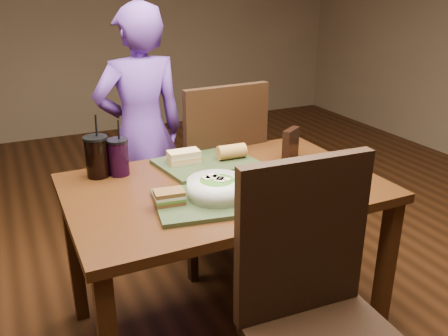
{
  "coord_description": "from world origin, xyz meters",
  "views": [
    {
      "loc": [
        -0.79,
        -1.66,
        1.54
      ],
      "look_at": [
        0.0,
        0.0,
        0.82
      ],
      "focal_mm": 38.0,
      "sensor_mm": 36.0,
      "label": 1
    }
  ],
  "objects_px": {
    "chair_far": "(218,169)",
    "sandwich_far": "(184,157)",
    "sandwich_near": "(169,197)",
    "salad_bowl": "(217,187)",
    "cup_cola": "(97,156)",
    "dining_table": "(224,203)",
    "tray_near": "(211,201)",
    "chip_bag": "(291,144)",
    "baguette_far": "(231,152)",
    "cup_berry": "(119,157)",
    "soup_bowl": "(319,182)",
    "diner": "(142,133)",
    "tray_far": "(205,163)",
    "baguette_near": "(250,196)",
    "chair_near": "(319,310)"
  },
  "relations": [
    {
      "from": "chair_far",
      "to": "sandwich_far",
      "type": "relative_size",
      "value": 7.32
    },
    {
      "from": "sandwich_near",
      "to": "sandwich_far",
      "type": "xyz_separation_m",
      "value": [
        0.2,
        0.38,
        0.0
      ]
    },
    {
      "from": "salad_bowl",
      "to": "cup_cola",
      "type": "distance_m",
      "value": 0.58
    },
    {
      "from": "dining_table",
      "to": "tray_near",
      "type": "height_order",
      "value": "tray_near"
    },
    {
      "from": "chair_far",
      "to": "chip_bag",
      "type": "xyz_separation_m",
      "value": [
        0.2,
        -0.39,
        0.23
      ]
    },
    {
      "from": "tray_near",
      "to": "baguette_far",
      "type": "height_order",
      "value": "baguette_far"
    },
    {
      "from": "chair_far",
      "to": "cup_berry",
      "type": "relative_size",
      "value": 4.26
    },
    {
      "from": "dining_table",
      "to": "salad_bowl",
      "type": "xyz_separation_m",
      "value": [
        -0.1,
        -0.14,
        0.15
      ]
    },
    {
      "from": "chair_far",
      "to": "tray_near",
      "type": "distance_m",
      "value": 0.78
    },
    {
      "from": "salad_bowl",
      "to": "soup_bowl",
      "type": "distance_m",
      "value": 0.43
    },
    {
      "from": "salad_bowl",
      "to": "cup_cola",
      "type": "height_order",
      "value": "cup_cola"
    },
    {
      "from": "chair_far",
      "to": "cup_cola",
      "type": "relative_size",
      "value": 3.8
    },
    {
      "from": "chair_far",
      "to": "tray_near",
      "type": "bearing_deg",
      "value": -116.67
    },
    {
      "from": "diner",
      "to": "tray_far",
      "type": "xyz_separation_m",
      "value": [
        0.11,
        -0.68,
        0.03
      ]
    },
    {
      "from": "chip_bag",
      "to": "dining_table",
      "type": "bearing_deg",
      "value": 165.37
    },
    {
      "from": "salad_bowl",
      "to": "baguette_near",
      "type": "xyz_separation_m",
      "value": [
        0.09,
        -0.11,
        -0.01
      ]
    },
    {
      "from": "dining_table",
      "to": "cup_berry",
      "type": "relative_size",
      "value": 5.17
    },
    {
      "from": "chair_near",
      "to": "dining_table",
      "type": "bearing_deg",
      "value": 90.2
    },
    {
      "from": "sandwich_near",
      "to": "salad_bowl",
      "type": "bearing_deg",
      "value": -5.22
    },
    {
      "from": "chair_near",
      "to": "baguette_far",
      "type": "xyz_separation_m",
      "value": [
        0.14,
        0.91,
        0.21
      ]
    },
    {
      "from": "chair_near",
      "to": "tray_far",
      "type": "relative_size",
      "value": 2.52
    },
    {
      "from": "salad_bowl",
      "to": "cup_cola",
      "type": "relative_size",
      "value": 0.83
    },
    {
      "from": "chair_far",
      "to": "chip_bag",
      "type": "relative_size",
      "value": 7.1
    },
    {
      "from": "dining_table",
      "to": "chair_near",
      "type": "bearing_deg",
      "value": -89.8
    },
    {
      "from": "sandwich_near",
      "to": "baguette_near",
      "type": "bearing_deg",
      "value": -24.01
    },
    {
      "from": "sandwich_near",
      "to": "baguette_near",
      "type": "distance_m",
      "value": 0.3
    },
    {
      "from": "salad_bowl",
      "to": "baguette_near",
      "type": "height_order",
      "value": "salad_bowl"
    },
    {
      "from": "tray_near",
      "to": "sandwich_far",
      "type": "xyz_separation_m",
      "value": [
        0.05,
        0.41,
        0.04
      ]
    },
    {
      "from": "sandwich_near",
      "to": "cup_cola",
      "type": "xyz_separation_m",
      "value": [
        -0.18,
        0.43,
        0.05
      ]
    },
    {
      "from": "dining_table",
      "to": "chip_bag",
      "type": "height_order",
      "value": "chip_bag"
    },
    {
      "from": "soup_bowl",
      "to": "tray_far",
      "type": "bearing_deg",
      "value": 123.93
    },
    {
      "from": "sandwich_far",
      "to": "cup_cola",
      "type": "bearing_deg",
      "value": 173.3
    },
    {
      "from": "sandwich_near",
      "to": "baguette_far",
      "type": "relative_size",
      "value": 0.87
    },
    {
      "from": "dining_table",
      "to": "cup_cola",
      "type": "distance_m",
      "value": 0.58
    },
    {
      "from": "soup_bowl",
      "to": "baguette_near",
      "type": "relative_size",
      "value": 1.82
    },
    {
      "from": "dining_table",
      "to": "chair_far",
      "type": "distance_m",
      "value": 0.57
    },
    {
      "from": "tray_far",
      "to": "chair_near",
      "type": "bearing_deg",
      "value": -90.96
    },
    {
      "from": "dining_table",
      "to": "soup_bowl",
      "type": "distance_m",
      "value": 0.41
    },
    {
      "from": "baguette_far",
      "to": "cup_berry",
      "type": "height_order",
      "value": "cup_berry"
    },
    {
      "from": "sandwich_near",
      "to": "chair_far",
      "type": "bearing_deg",
      "value": 52.61
    },
    {
      "from": "chair_near",
      "to": "chip_bag",
      "type": "distance_m",
      "value": 0.95
    },
    {
      "from": "salad_bowl",
      "to": "sandwich_near",
      "type": "relative_size",
      "value": 1.97
    },
    {
      "from": "chip_bag",
      "to": "baguette_near",
      "type": "bearing_deg",
      "value": -170.73
    },
    {
      "from": "diner",
      "to": "salad_bowl",
      "type": "xyz_separation_m",
      "value": [
        -0.0,
        -1.06,
        0.08
      ]
    },
    {
      "from": "diner",
      "to": "salad_bowl",
      "type": "distance_m",
      "value": 1.06
    },
    {
      "from": "chair_near",
      "to": "chair_far",
      "type": "xyz_separation_m",
      "value": [
        0.21,
        1.22,
        0.01
      ]
    },
    {
      "from": "salad_bowl",
      "to": "sandwich_far",
      "type": "xyz_separation_m",
      "value": [
        0.02,
        0.4,
        -0.01
      ]
    },
    {
      "from": "baguette_near",
      "to": "dining_table",
      "type": "bearing_deg",
      "value": 88.04
    },
    {
      "from": "dining_table",
      "to": "tray_far",
      "type": "bearing_deg",
      "value": 85.74
    },
    {
      "from": "soup_bowl",
      "to": "cup_cola",
      "type": "xyz_separation_m",
      "value": [
        -0.79,
        0.53,
        0.06
      ]
    }
  ]
}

